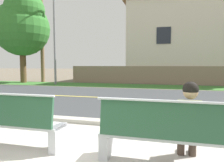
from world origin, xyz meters
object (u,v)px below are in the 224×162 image
Objects in this scene: seated_person_olive at (189,119)px; bench_right at (169,135)px; bench_left at (7,122)px; streetlamp at (56,27)px; shade_tree_far_left at (23,24)px.

bench_right is at bearing -148.09° from seated_person_olive.
bench_left is 1.68× the size of seated_person_olive.
bench_left is at bearing 180.00° from bench_right.
streetlamp is (-5.50, 11.39, 3.86)m from bench_left.
seated_person_olive is 0.17× the size of shade_tree_far_left.
streetlamp is 3.43m from shade_tree_far_left.
bench_right is at bearing 0.00° from bench_left.
bench_right is 0.28× the size of shade_tree_far_left.
seated_person_olive is at bearing -44.59° from shade_tree_far_left.
streetlamp is (-8.33, 11.39, 3.86)m from bench_right.
bench_left and bench_right have the same top height.
seated_person_olive is at bearing 31.91° from bench_right.
shade_tree_far_left reaches higher than bench_left.
bench_left is at bearing -53.51° from shade_tree_far_left.
shade_tree_far_left is (-11.67, 11.96, 4.36)m from bench_right.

